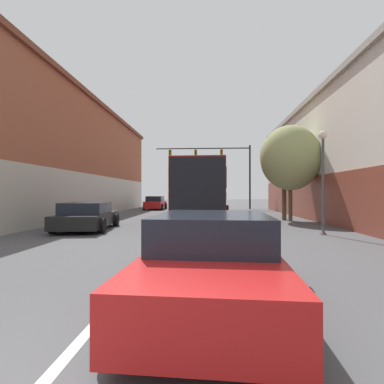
# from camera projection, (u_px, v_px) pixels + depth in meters

# --- Properties ---
(lane_center_line) EXTENTS (0.14, 45.73, 0.01)m
(lane_center_line) POSITION_uv_depth(u_px,v_px,m) (186.00, 219.00, 18.34)
(lane_center_line) COLOR silver
(lane_center_line) RESTS_ON ground_plane
(building_left_brick) EXTENTS (10.02, 26.19, 8.26)m
(building_left_brick) POSITION_uv_depth(u_px,v_px,m) (40.00, 158.00, 22.42)
(building_left_brick) COLOR #995138
(building_left_brick) RESTS_ON ground_plane
(bus) EXTENTS (3.21, 13.07, 3.29)m
(bus) POSITION_uv_depth(u_px,v_px,m) (204.00, 190.00, 19.63)
(bus) COLOR maroon
(bus) RESTS_ON ground_plane
(hatchback_foreground) EXTENTS (2.23, 4.20, 1.29)m
(hatchback_foreground) POSITION_uv_depth(u_px,v_px,m) (212.00, 260.00, 4.39)
(hatchback_foreground) COLOR red
(hatchback_foreground) RESTS_ON ground_plane
(parked_car_left_near) EXTENTS (2.49, 4.42, 1.21)m
(parked_car_left_near) POSITION_uv_depth(u_px,v_px,m) (87.00, 216.00, 13.21)
(parked_car_left_near) COLOR black
(parked_car_left_near) RESTS_ON ground_plane
(parked_car_left_mid) EXTENTS (1.95, 4.43, 1.32)m
(parked_car_left_mid) POSITION_uv_depth(u_px,v_px,m) (155.00, 203.00, 29.89)
(parked_car_left_mid) COLOR red
(parked_car_left_mid) RESTS_ON ground_plane
(traffic_signal_gantry) EXTENTS (9.85, 0.36, 6.60)m
(traffic_signal_gantry) POSITION_uv_depth(u_px,v_px,m) (218.00, 161.00, 31.06)
(traffic_signal_gantry) COLOR black
(traffic_signal_gantry) RESTS_ON ground_plane
(street_lamp) EXTENTS (0.32, 0.32, 4.05)m
(street_lamp) POSITION_uv_depth(u_px,v_px,m) (323.00, 173.00, 11.63)
(street_lamp) COLOR #47474C
(street_lamp) RESTS_ON ground_plane
(street_tree_near) EXTENTS (2.87, 2.58, 5.39)m
(street_tree_near) POSITION_uv_depth(u_px,v_px,m) (284.00, 157.00, 18.03)
(street_tree_near) COLOR brown
(street_tree_near) RESTS_ON ground_plane
(street_tree_far) EXTENTS (3.40, 3.06, 5.52)m
(street_tree_far) POSITION_uv_depth(u_px,v_px,m) (290.00, 158.00, 17.21)
(street_tree_far) COLOR brown
(street_tree_far) RESTS_ON ground_plane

